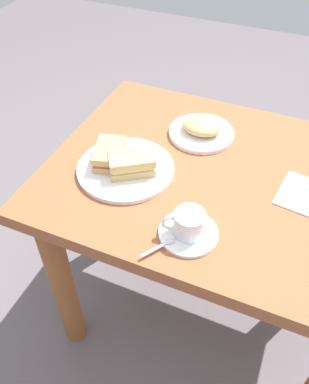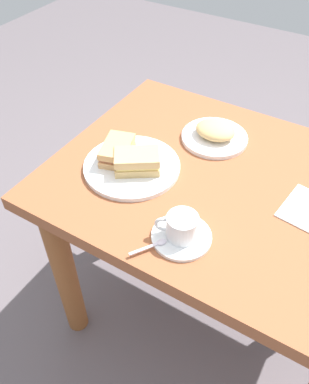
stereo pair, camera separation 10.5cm
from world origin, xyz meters
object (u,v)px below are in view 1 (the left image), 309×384
sandwich_plate (126,169)px  coffee_saucer (188,233)px  spoon (164,244)px  coffee_cup (189,223)px  sandwich_front (132,163)px  side_plate (201,133)px  napkin (308,196)px  dining_table (216,210)px  sandwich_back (109,154)px

sandwich_plate → coffee_saucer: bearing=-32.0°
coffee_saucer → spoon: size_ratio=1.70×
coffee_saucer → coffee_cup: 0.04m
coffee_cup → spoon: bearing=-122.8°
sandwich_front → coffee_saucer: 0.27m
sandwich_plate → side_plate: size_ratio=1.35×
sandwich_plate → coffee_cup: size_ratio=2.74×
sandwich_front → coffee_saucer: (0.23, -0.15, -0.04)m
spoon → coffee_cup: bearing=57.2°
spoon → napkin: spoon is taller
dining_table → side_plate: 0.25m
sandwich_back → coffee_cup: coffee_cup is taller
coffee_cup → spoon: 0.08m
sandwich_back → dining_table: bearing=15.2°
coffee_saucer → spoon: 0.07m
spoon → side_plate: bearing=97.3°
sandwich_front → napkin: sandwich_front is taller
sandwich_back → coffee_saucer: sandwich_back is taller
dining_table → coffee_saucer: size_ratio=6.73×
dining_table → sandwich_front: bearing=-157.3°
spoon → coffee_saucer: bearing=56.4°
side_plate → napkin: (0.36, -0.16, -0.01)m
coffee_saucer → coffee_cup: coffee_cup is taller
sandwich_back → spoon: size_ratio=1.61×
sandwich_plate → napkin: size_ratio=1.89×
dining_table → sandwich_plate: sandwich_plate is taller
sandwich_plate → coffee_cup: coffee_cup is taller
sandwich_plate → sandwich_back: size_ratio=2.00×
sandwich_plate → sandwich_front: (0.02, -0.01, 0.03)m
sandwich_plate → napkin: sandwich_plate is taller
sandwich_back → side_plate: size_ratio=0.68×
sandwich_front → coffee_saucer: sandwich_front is taller
spoon → sandwich_back: bearing=139.6°
coffee_saucer → coffee_cup: bearing=-158.0°
coffee_cup → side_plate: 0.42m
dining_table → coffee_cup: 0.32m
side_plate → sandwich_back: bearing=-129.2°
sandwich_plate → napkin: (0.51, 0.10, -0.01)m
sandwich_plate → side_plate: (0.15, 0.25, 0.00)m
sandwich_front → sandwich_back: bearing=169.8°
sandwich_back → side_plate: bearing=50.8°
sandwich_plate → coffee_cup: bearing=-32.3°
spoon → side_plate: size_ratio=0.42×
sandwich_plate → spoon: 0.30m
sandwich_front → coffee_saucer: size_ratio=1.00×
sandwich_back → coffee_cup: size_ratio=1.37×
sandwich_plate → coffee_cup: (0.25, -0.16, 0.04)m
napkin → coffee_cup: bearing=-135.3°
sandwich_plate → side_plate: same height
coffee_cup → spoon: size_ratio=1.17×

